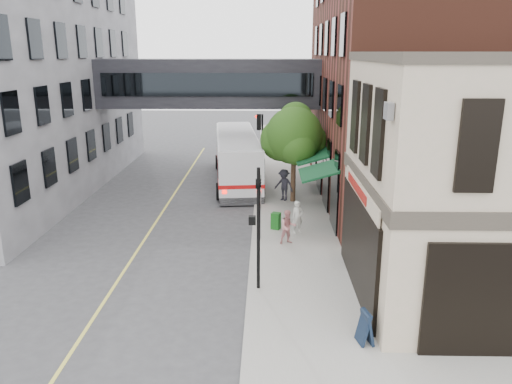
{
  "coord_description": "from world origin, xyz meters",
  "views": [
    {
      "loc": [
        0.67,
        -14.56,
        8.46
      ],
      "look_at": [
        0.25,
        4.91,
        2.96
      ],
      "focal_mm": 35.0,
      "sensor_mm": 36.0,
      "label": 1
    }
  ],
  "objects_px": {
    "newspaper_box": "(276,221)",
    "pedestrian_b": "(288,227)",
    "bus": "(237,156)",
    "pedestrian_c": "(284,185)",
    "pedestrian_a": "(298,217)",
    "sandwich_board": "(365,327)"
  },
  "relations": [
    {
      "from": "pedestrian_b",
      "to": "pedestrian_c",
      "type": "xyz_separation_m",
      "value": [
        0.03,
        6.75,
        0.14
      ]
    },
    {
      "from": "pedestrian_c",
      "to": "pedestrian_b",
      "type": "bearing_deg",
      "value": -57.78
    },
    {
      "from": "bus",
      "to": "newspaper_box",
      "type": "relative_size",
      "value": 14.77
    },
    {
      "from": "bus",
      "to": "newspaper_box",
      "type": "height_order",
      "value": "bus"
    },
    {
      "from": "bus",
      "to": "pedestrian_a",
      "type": "bearing_deg",
      "value": -71.4
    },
    {
      "from": "bus",
      "to": "sandwich_board",
      "type": "xyz_separation_m",
      "value": [
        4.91,
        -19.55,
        -1.11
      ]
    },
    {
      "from": "pedestrian_a",
      "to": "newspaper_box",
      "type": "height_order",
      "value": "pedestrian_a"
    },
    {
      "from": "bus",
      "to": "sandwich_board",
      "type": "distance_m",
      "value": 20.19
    },
    {
      "from": "pedestrian_c",
      "to": "bus",
      "type": "bearing_deg",
      "value": 153.93
    },
    {
      "from": "newspaper_box",
      "to": "pedestrian_b",
      "type": "bearing_deg",
      "value": -51.02
    },
    {
      "from": "sandwich_board",
      "to": "bus",
      "type": "bearing_deg",
      "value": 91.29
    },
    {
      "from": "bus",
      "to": "pedestrian_b",
      "type": "height_order",
      "value": "bus"
    },
    {
      "from": "newspaper_box",
      "to": "sandwich_board",
      "type": "bearing_deg",
      "value": -51.93
    },
    {
      "from": "sandwich_board",
      "to": "pedestrian_b",
      "type": "bearing_deg",
      "value": 91.06
    },
    {
      "from": "sandwich_board",
      "to": "pedestrian_a",
      "type": "bearing_deg",
      "value": 86.08
    },
    {
      "from": "pedestrian_c",
      "to": "sandwich_board",
      "type": "bearing_deg",
      "value": -50.04
    },
    {
      "from": "pedestrian_a",
      "to": "pedestrian_c",
      "type": "distance_m",
      "value": 5.4
    },
    {
      "from": "pedestrian_a",
      "to": "pedestrian_b",
      "type": "xyz_separation_m",
      "value": [
        -0.5,
        -1.37,
        -0.01
      ]
    },
    {
      "from": "bus",
      "to": "pedestrian_b",
      "type": "relative_size",
      "value": 7.71
    },
    {
      "from": "newspaper_box",
      "to": "pedestrian_c",
      "type": "bearing_deg",
      "value": 107.63
    },
    {
      "from": "pedestrian_a",
      "to": "pedestrian_b",
      "type": "relative_size",
      "value": 1.01
    },
    {
      "from": "bus",
      "to": "pedestrian_a",
      "type": "xyz_separation_m",
      "value": [
        3.46,
        -10.28,
        -0.84
      ]
    }
  ]
}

